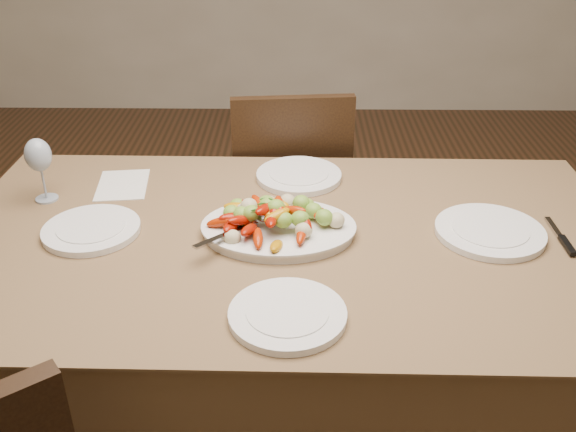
# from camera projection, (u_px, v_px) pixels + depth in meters

# --- Properties ---
(floor) EXTENTS (6.00, 6.00, 0.00)m
(floor) POSITION_uv_depth(u_px,v_px,m) (339.00, 408.00, 2.19)
(floor) COLOR #3B2312
(floor) RESTS_ON ground
(dining_table) EXTENTS (1.85, 1.06, 0.76)m
(dining_table) POSITION_uv_depth(u_px,v_px,m) (288.00, 346.00, 1.90)
(dining_table) COLOR brown
(dining_table) RESTS_ON ground
(chair_far) EXTENTS (0.46, 0.46, 0.95)m
(chair_far) POSITION_uv_depth(u_px,v_px,m) (288.00, 197.00, 2.53)
(chair_far) COLOR black
(chair_far) RESTS_ON ground
(serving_platter) EXTENTS (0.41, 0.30, 0.02)m
(serving_platter) POSITION_uv_depth(u_px,v_px,m) (279.00, 230.00, 1.72)
(serving_platter) COLOR white
(serving_platter) RESTS_ON dining_table
(roasted_vegetables) EXTENTS (0.33, 0.23, 0.09)m
(roasted_vegetables) POSITION_uv_depth(u_px,v_px,m) (278.00, 212.00, 1.69)
(roasted_vegetables) COLOR #871002
(roasted_vegetables) RESTS_ON serving_platter
(serving_spoon) EXTENTS (0.25, 0.23, 0.03)m
(serving_spoon) POSITION_uv_depth(u_px,v_px,m) (253.00, 225.00, 1.67)
(serving_spoon) COLOR #9EA0A8
(serving_spoon) RESTS_ON serving_platter
(plate_left) EXTENTS (0.26, 0.26, 0.02)m
(plate_left) POSITION_uv_depth(u_px,v_px,m) (92.00, 230.00, 1.73)
(plate_left) COLOR white
(plate_left) RESTS_ON dining_table
(plate_right) EXTENTS (0.29, 0.29, 0.02)m
(plate_right) POSITION_uv_depth(u_px,v_px,m) (490.00, 232.00, 1.72)
(plate_right) COLOR white
(plate_right) RESTS_ON dining_table
(plate_far) EXTENTS (0.27, 0.27, 0.02)m
(plate_far) POSITION_uv_depth(u_px,v_px,m) (299.00, 176.00, 2.02)
(plate_far) COLOR white
(plate_far) RESTS_ON dining_table
(plate_near) EXTENTS (0.26, 0.26, 0.02)m
(plate_near) POSITION_uv_depth(u_px,v_px,m) (287.00, 315.00, 1.41)
(plate_near) COLOR white
(plate_near) RESTS_ON dining_table
(wine_glass) EXTENTS (0.08, 0.08, 0.20)m
(wine_glass) POSITION_uv_depth(u_px,v_px,m) (41.00, 168.00, 1.85)
(wine_glass) COLOR #8C99A5
(wine_glass) RESTS_ON dining_table
(menu_card) EXTENTS (0.17, 0.23, 0.00)m
(menu_card) POSITION_uv_depth(u_px,v_px,m) (123.00, 185.00, 1.98)
(menu_card) COLOR silver
(menu_card) RESTS_ON dining_table
(table_knife) EXTENTS (0.02, 0.20, 0.01)m
(table_knife) POSITION_uv_depth(u_px,v_px,m) (561.00, 238.00, 1.70)
(table_knife) COLOR #9EA0A8
(table_knife) RESTS_ON dining_table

